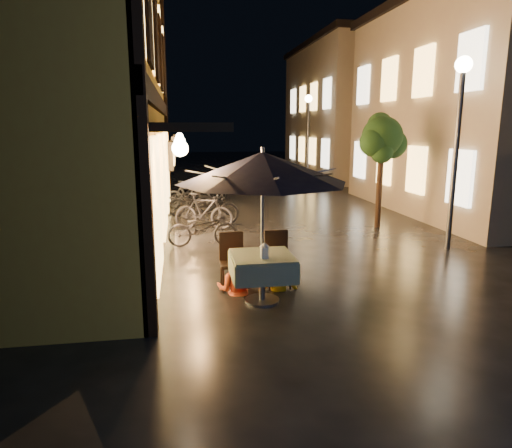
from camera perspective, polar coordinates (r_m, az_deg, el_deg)
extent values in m
plane|color=black|center=(8.35, 12.37, -7.50)|extent=(90.00, 90.00, 0.00)
cube|color=gold|center=(11.65, -23.84, 14.72)|extent=(4.50, 11.00, 7.00)
cube|color=black|center=(11.31, -12.14, 14.54)|extent=(0.12, 11.00, 0.35)
cube|color=black|center=(11.29, -9.06, 11.87)|extent=(1.20, 10.50, 0.12)
cube|color=#FFC15E|center=(8.02, -13.55, 25.04)|extent=(0.10, 0.90, 1.50)
cube|color=#FFC15E|center=(10.47, -12.55, 21.93)|extent=(0.10, 0.90, 1.50)
cube|color=#FFC15E|center=(12.93, -11.96, 19.99)|extent=(0.10, 0.90, 1.50)
cube|color=#FFC15E|center=(15.41, -11.56, 18.68)|extent=(0.10, 0.90, 1.50)
cube|color=#FFC15E|center=(7.92, -12.42, 1.91)|extent=(0.10, 2.20, 2.40)
cube|color=#FFC15E|center=(11.38, -11.56, 4.96)|extent=(0.10, 2.20, 2.40)
cube|color=#FFC15E|center=(14.86, -11.11, 6.58)|extent=(0.10, 2.20, 2.40)
cube|color=#A1967F|center=(17.34, 28.60, 12.24)|extent=(7.00, 9.00, 6.50)
cube|color=#FFC15E|center=(12.65, 24.13, 5.30)|extent=(0.10, 1.00, 1.40)
cube|color=#FFC15E|center=(12.68, 25.26, 17.94)|extent=(0.10, 1.00, 1.40)
cube|color=#FFC15E|center=(14.52, 19.38, 6.40)|extent=(0.10, 1.00, 1.40)
cube|color=#FFC15E|center=(14.55, 20.18, 17.43)|extent=(0.10, 1.00, 1.40)
cube|color=#FFC15E|center=(16.48, 15.72, 7.22)|extent=(0.10, 1.00, 1.40)
cube|color=#FFC15E|center=(16.51, 16.30, 16.94)|extent=(0.10, 1.00, 1.40)
cube|color=#FFC15E|center=(18.49, 12.84, 7.84)|extent=(0.10, 1.00, 1.40)
cube|color=#FFC15E|center=(18.52, 13.26, 16.51)|extent=(0.10, 1.00, 1.40)
cube|color=#A1967F|center=(27.40, 13.53, 13.26)|extent=(7.00, 10.00, 7.00)
cube|color=black|center=(27.74, 13.92, 20.81)|extent=(7.30, 10.30, 0.30)
cube|color=#FFC15E|center=(22.62, 8.63, 8.71)|extent=(0.10, 1.00, 1.40)
cube|color=#FFC15E|center=(22.64, 8.86, 15.80)|extent=(0.10, 1.00, 1.40)
cube|color=#FFC15E|center=(24.72, 7.05, 9.03)|extent=(0.10, 1.00, 1.40)
cube|color=#FFC15E|center=(24.74, 7.22, 15.52)|extent=(0.10, 1.00, 1.40)
cube|color=#FFC15E|center=(26.84, 5.72, 9.29)|extent=(0.10, 1.00, 1.40)
cube|color=#FFC15E|center=(26.85, 5.84, 15.26)|extent=(0.10, 1.00, 1.40)
cube|color=#FFC15E|center=(28.97, 4.58, 9.51)|extent=(0.10, 1.00, 1.40)
cube|color=#FFC15E|center=(28.98, 4.67, 15.04)|extent=(0.10, 1.00, 1.40)
cylinder|color=black|center=(13.07, 15.15, 4.35)|extent=(0.16, 0.16, 2.20)
sphere|color=black|center=(12.97, 15.49, 10.48)|extent=(1.10, 1.10, 1.10)
sphere|color=black|center=(13.22, 16.66, 9.57)|extent=(0.80, 0.80, 0.80)
sphere|color=black|center=(12.72, 14.49, 9.84)|extent=(0.76, 0.76, 0.76)
sphere|color=black|center=(13.26, 15.22, 11.82)|extent=(0.70, 0.70, 0.70)
sphere|color=black|center=(12.72, 15.45, 8.66)|extent=(0.60, 0.60, 0.60)
cylinder|color=#59595E|center=(11.09, 23.62, 7.14)|extent=(0.12, 0.12, 4.00)
sphere|color=#FEF0C2|center=(11.14, 24.54, 17.68)|extent=(0.36, 0.36, 0.36)
cylinder|color=#59595E|center=(22.13, 6.46, 10.00)|extent=(0.12, 0.12, 4.00)
sphere|color=#FEF0C2|center=(22.16, 6.58, 15.30)|extent=(0.36, 0.36, 0.36)
cylinder|color=#59595E|center=(7.33, 0.77, -7.02)|extent=(0.10, 0.10, 0.72)
cylinder|color=#59595E|center=(7.45, 0.76, -9.50)|extent=(0.56, 0.56, 0.04)
cube|color=#274E33|center=(7.21, 0.78, -4.09)|extent=(0.95, 0.95, 0.06)
cube|color=#274E33|center=(7.35, 4.44, -5.15)|extent=(0.04, 0.95, 0.33)
cube|color=#274E33|center=(7.19, -2.97, -5.52)|extent=(0.04, 0.95, 0.33)
cube|color=#274E33|center=(7.71, 0.15, -4.30)|extent=(0.95, 0.04, 0.33)
cube|color=#274E33|center=(6.81, 1.48, -6.52)|extent=(0.95, 0.04, 0.33)
cylinder|color=#59595E|center=(7.11, 0.79, -0.99)|extent=(0.05, 0.05, 2.30)
cone|color=black|center=(6.95, 0.81, 7.06)|extent=(2.66, 2.66, 0.48)
cylinder|color=#59595E|center=(6.94, 0.82, 9.12)|extent=(0.06, 0.06, 0.12)
cube|color=black|center=(7.86, -2.95, -5.02)|extent=(0.42, 0.42, 0.05)
cube|color=black|center=(7.97, -3.12, -2.91)|extent=(0.42, 0.04, 0.55)
cylinder|color=black|center=(7.74, -4.11, -7.13)|extent=(0.04, 0.04, 0.43)
cylinder|color=black|center=(7.78, -1.45, -7.00)|extent=(0.04, 0.04, 0.43)
cylinder|color=black|center=(8.08, -4.35, -6.30)|extent=(0.04, 0.04, 0.43)
cylinder|color=black|center=(8.12, -1.81, -6.18)|extent=(0.04, 0.04, 0.43)
cube|color=black|center=(7.98, 2.78, -4.75)|extent=(0.42, 0.42, 0.05)
cube|color=black|center=(8.09, 2.52, -2.67)|extent=(0.42, 0.04, 0.55)
cylinder|color=black|center=(7.85, 1.75, -6.83)|extent=(0.04, 0.04, 0.43)
cylinder|color=black|center=(7.93, 4.32, -6.68)|extent=(0.04, 0.04, 0.43)
cylinder|color=black|center=(8.19, 1.26, -6.03)|extent=(0.04, 0.04, 0.43)
cylinder|color=black|center=(8.26, 3.73, -5.89)|extent=(0.04, 0.04, 0.43)
cube|color=white|center=(6.99, 1.06, -3.58)|extent=(0.11, 0.11, 0.18)
cube|color=#FFD88C|center=(7.00, 1.06, -3.66)|extent=(0.07, 0.07, 0.12)
cone|color=white|center=(6.96, 1.07, -2.59)|extent=(0.16, 0.16, 0.07)
imported|color=#F5572D|center=(7.67, -2.47, -3.22)|extent=(0.86, 0.76, 1.47)
imported|color=#FFA80D|center=(7.80, 2.79, -3.40)|extent=(0.90, 0.54, 1.36)
imported|color=black|center=(10.76, -6.72, -0.54)|extent=(1.63, 0.58, 0.85)
imported|color=black|center=(12.54, -6.56, 1.59)|extent=(1.72, 0.97, 1.00)
imported|color=black|center=(12.85, -6.09, 1.84)|extent=(1.99, 1.16, 0.99)
imported|color=black|center=(14.66, -8.27, 2.83)|extent=(1.52, 0.86, 0.88)
imported|color=black|center=(14.94, -8.49, 3.00)|extent=(1.75, 0.81, 0.89)
imported|color=black|center=(16.08, -8.48, 3.73)|extent=(1.57, 0.48, 0.94)
imported|color=black|center=(17.46, -6.98, 4.43)|extent=(1.88, 0.97, 0.94)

